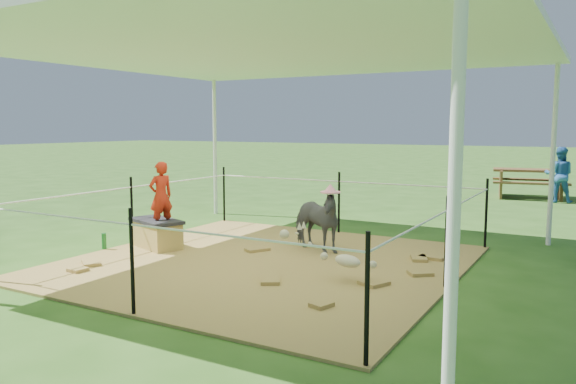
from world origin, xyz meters
The scene contains 13 objects.
ground centered at (0.00, 0.00, 0.00)m, with size 90.00×90.00×0.00m, color #2D5919.
hay_patch centered at (0.00, 0.00, 0.01)m, with size 4.60×4.60×0.03m, color brown.
canopy_tent centered at (0.00, 0.00, 2.69)m, with size 6.30×6.30×2.90m.
rope_fence centered at (0.00, 0.00, 0.64)m, with size 4.54×4.54×1.00m.
straw_bale centered at (-1.77, -0.02, 0.21)m, with size 0.80×0.40×0.35m, color #AB893E.
dark_cloth centered at (-1.77, -0.02, 0.41)m, with size 0.85×0.44×0.04m, color black.
woman centered at (-1.67, -0.02, 0.86)m, with size 0.35×0.23×0.95m, color red.
green_bottle centered at (-2.32, -0.47, 0.14)m, with size 0.06×0.06×0.22m, color #166724.
pony centered at (0.26, 0.87, 0.45)m, with size 0.45×0.99×0.84m, color #454549.
pink_hat centered at (0.26, 0.87, 0.93)m, with size 0.26×0.26×0.12m, color pink.
foal centered at (1.26, -0.30, 0.28)m, with size 0.92×0.51×0.51m, color beige, non-canonical shape.
picnic_table_near centered at (2.11, 8.70, 0.35)m, with size 1.67×1.21×0.70m, color #51391B.
distant_person centered at (2.77, 8.13, 0.63)m, with size 0.61×0.48×1.26m, color #2C64A8.
Camera 1 is at (3.65, -5.85, 1.72)m, focal length 35.00 mm.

